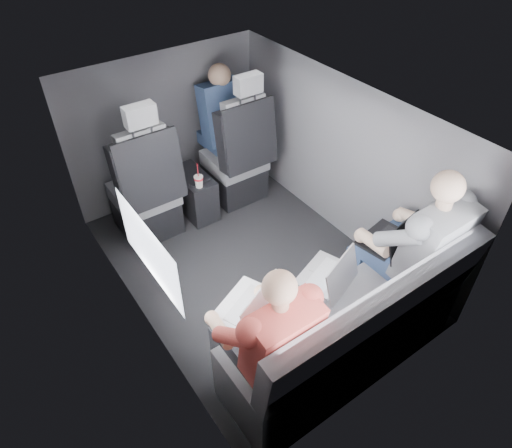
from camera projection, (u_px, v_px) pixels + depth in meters
floor at (250, 267)px, 3.67m from camera, size 2.60×2.60×0.00m
ceiling at (248, 113)px, 2.80m from camera, size 2.60×2.60×0.00m
panel_left at (131, 251)px, 2.84m from camera, size 0.02×2.60×1.35m
panel_right at (342, 161)px, 3.63m from camera, size 0.02×2.60×1.35m
panel_front at (166, 128)px, 4.04m from camera, size 1.80×0.02×1.35m
panel_back at (388, 321)px, 2.42m from camera, size 1.80×0.02×1.35m
side_window at (149, 250)px, 2.51m from camera, size 0.02×0.75×0.42m
seatbelt at (248, 129)px, 3.77m from camera, size 0.35×0.11×0.59m
front_seat_left at (147, 195)px, 3.74m from camera, size 0.52×0.58×1.26m
front_seat_right at (238, 161)px, 4.13m from camera, size 0.52×0.58×1.26m
center_console at (194, 194)px, 4.09m from camera, size 0.24×0.48×0.41m
rear_bench at (348, 333)px, 2.81m from camera, size 1.60×0.57×0.92m
soda_cup at (199, 181)px, 3.79m from camera, size 0.08×0.08×0.23m
laptop_white at (253, 307)px, 2.54m from camera, size 0.45×0.48×0.27m
laptop_silver at (330, 275)px, 2.74m from camera, size 0.40×0.41×0.24m
laptop_black at (391, 239)px, 2.98m from camera, size 0.38×0.37×0.25m
passenger_rear_left at (265, 337)px, 2.42m from camera, size 0.48×0.60×1.18m
passenger_rear_right at (412, 246)px, 2.91m from camera, size 0.53×0.64×1.27m
passenger_front_right at (222, 115)px, 4.07m from camera, size 0.39×0.39×0.78m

